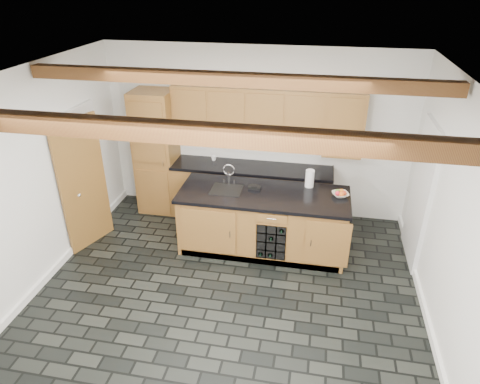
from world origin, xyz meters
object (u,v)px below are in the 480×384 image
object	(u,v)px
paper_towel	(310,178)
fruit_bowl	(340,194)
kitchen_scale	(254,187)
island	(263,221)

from	to	relation	value
paper_towel	fruit_bowl	bearing A→B (deg)	-27.25
kitchen_scale	paper_towel	xyz separation A→B (m)	(0.79, 0.23, 0.10)
fruit_bowl	paper_towel	distance (m)	0.51
fruit_bowl	paper_towel	world-z (taller)	paper_towel
kitchen_scale	paper_towel	distance (m)	0.83
fruit_bowl	paper_towel	xyz separation A→B (m)	(-0.45, 0.23, 0.10)
kitchen_scale	fruit_bowl	distance (m)	1.23
island	kitchen_scale	world-z (taller)	kitchen_scale
island	fruit_bowl	distance (m)	1.19
island	paper_towel	distance (m)	0.94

